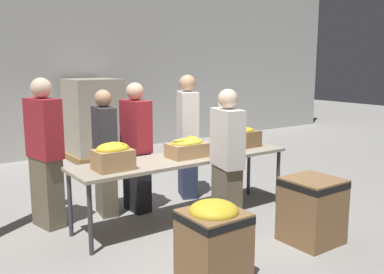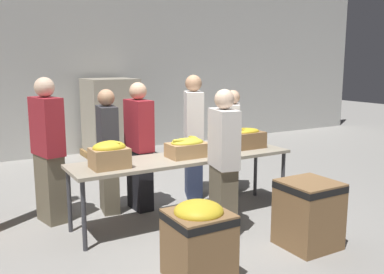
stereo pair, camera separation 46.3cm
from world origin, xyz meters
name	(u,v)px [view 2 (the right image)]	position (x,y,z in m)	size (l,w,h in m)	color
ground_plane	(185,218)	(0.00, 0.00, 0.00)	(30.00, 30.00, 0.00)	gray
wall_back	(79,59)	(0.00, 4.51, 2.00)	(16.00, 0.08, 4.00)	#B7B7B2
sorting_table	(184,161)	(0.00, 0.00, 0.74)	(2.83, 0.71, 0.80)	#9E937F
banana_box_0	(109,154)	(-0.98, -0.07, 0.95)	(0.40, 0.31, 0.31)	tan
banana_box_1	(187,147)	(0.02, -0.03, 0.92)	(0.49, 0.31, 0.25)	tan
banana_box_2	(246,138)	(0.99, 0.05, 0.93)	(0.47, 0.29, 0.29)	olive
volunteer_0	(232,142)	(1.16, 0.61, 0.77)	(0.41, 0.46, 1.54)	#6B604C
volunteer_1	(48,152)	(-1.47, 0.75, 0.88)	(0.33, 0.52, 1.77)	#6B604C
volunteer_2	(139,147)	(-0.33, 0.62, 0.84)	(0.25, 0.46, 1.69)	black
volunteer_3	(193,137)	(0.57, 0.75, 0.88)	(0.41, 0.53, 1.77)	#2D3856
volunteer_4	(108,152)	(-0.73, 0.72, 0.80)	(0.28, 0.46, 1.61)	#6B604C
volunteer_5	(224,164)	(0.14, -0.64, 0.82)	(0.31, 0.48, 1.66)	#6B604C
donation_bin_0	(199,238)	(-0.62, -1.38, 0.39)	(0.53, 0.53, 0.73)	olive
donation_bin_1	(308,212)	(0.74, -1.38, 0.38)	(0.55, 0.55, 0.71)	olive
pallet_stack_0	(111,119)	(0.42, 3.85, 0.79)	(1.05, 1.05, 1.61)	olive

